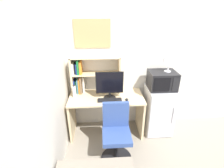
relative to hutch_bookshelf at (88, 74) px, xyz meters
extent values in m
cube|color=silver|center=(1.61, 0.13, 0.18)|extent=(6.40, 0.04, 2.60)
cube|color=silver|center=(-0.41, -1.49, 0.18)|extent=(0.04, 4.40, 2.60)
cube|color=beige|center=(0.31, -0.20, -0.36)|extent=(1.30, 0.62, 0.03)
cube|color=beige|center=(-0.32, -0.20, -0.75)|extent=(0.04, 0.56, 0.75)
cube|color=beige|center=(0.94, -0.20, -0.75)|extent=(0.04, 0.56, 0.75)
cube|color=beige|center=(-0.28, -0.01, -0.01)|extent=(0.03, 0.24, 0.66)
cube|color=beige|center=(0.56, -0.01, -0.01)|extent=(0.03, 0.24, 0.66)
cube|color=beige|center=(0.14, -0.01, 0.31)|extent=(0.87, 0.24, 0.01)
cube|color=beige|center=(0.14, -0.01, 0.01)|extent=(0.80, 0.24, 0.01)
cube|color=navy|center=(-0.25, 0.01, -0.22)|extent=(0.02, 0.20, 0.24)
cube|color=#197233|center=(-0.22, 0.02, -0.23)|extent=(0.02, 0.16, 0.23)
cube|color=teal|center=(-0.19, 0.01, -0.22)|extent=(0.02, 0.20, 0.26)
cube|color=orange|center=(-0.17, 0.00, -0.21)|extent=(0.02, 0.20, 0.26)
cube|color=brown|center=(-0.13, 0.00, -0.19)|extent=(0.03, 0.21, 0.31)
cube|color=silver|center=(-0.09, 0.02, -0.20)|extent=(0.03, 0.14, 0.30)
cube|color=silver|center=(-0.25, 0.00, 0.12)|extent=(0.03, 0.20, 0.20)
cube|color=black|center=(-0.21, 0.02, 0.12)|extent=(0.02, 0.14, 0.20)
cube|color=navy|center=(-0.19, 0.01, 0.11)|extent=(0.02, 0.18, 0.19)
cube|color=#197233|center=(-0.16, 0.01, 0.15)|extent=(0.03, 0.20, 0.26)
cube|color=orange|center=(-0.12, 0.01, 0.13)|extent=(0.04, 0.18, 0.22)
cylinder|color=black|center=(0.37, -0.26, -0.34)|extent=(0.20, 0.20, 0.02)
cylinder|color=black|center=(0.37, -0.26, -0.28)|extent=(0.04, 0.04, 0.09)
cube|color=black|center=(0.37, -0.25, -0.06)|extent=(0.46, 0.01, 0.38)
cube|color=black|center=(0.37, -0.26, -0.06)|extent=(0.44, 0.02, 0.36)
cube|color=black|center=(0.37, -0.35, -0.34)|extent=(0.40, 0.12, 0.02)
ellipsoid|color=black|center=(0.65, -0.36, -0.33)|extent=(0.05, 0.09, 0.03)
cylinder|color=silver|center=(-0.23, -0.19, -0.24)|extent=(0.06, 0.06, 0.21)
cylinder|color=black|center=(-0.23, -0.19, -0.12)|extent=(0.03, 0.03, 0.02)
cube|color=silver|center=(1.28, -0.19, -0.67)|extent=(0.48, 0.49, 0.90)
cube|color=silver|center=(1.28, -0.45, -0.67)|extent=(0.46, 0.01, 0.86)
cylinder|color=#B2B2B7|center=(1.45, -0.46, -0.63)|extent=(0.01, 0.01, 0.31)
cube|color=black|center=(1.28, -0.19, -0.07)|extent=(0.46, 0.37, 0.31)
cube|color=black|center=(1.22, -0.38, -0.07)|extent=(0.28, 0.01, 0.24)
cube|color=black|center=(1.45, -0.38, -0.07)|extent=(0.11, 0.01, 0.25)
cylinder|color=silver|center=(1.36, -0.19, 0.09)|extent=(0.11, 0.11, 0.01)
cylinder|color=silver|center=(1.36, -0.19, 0.14)|extent=(0.02, 0.02, 0.09)
cylinder|color=silver|center=(1.36, -0.20, 0.29)|extent=(0.20, 0.03, 0.20)
cylinder|color=black|center=(0.44, -0.87, -1.10)|extent=(0.48, 0.48, 0.04)
cylinder|color=black|center=(0.44, -0.87, -0.88)|extent=(0.04, 0.04, 0.44)
cube|color=#334C8C|center=(0.44, -0.87, -0.64)|extent=(0.42, 0.42, 0.07)
cube|color=#334C8C|center=(0.44, -0.68, -0.40)|extent=(0.40, 0.06, 0.42)
cube|color=tan|center=(0.10, 0.10, 0.68)|extent=(0.61, 0.02, 0.47)
camera|label=1|loc=(0.24, -2.80, 1.06)|focal=26.97mm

